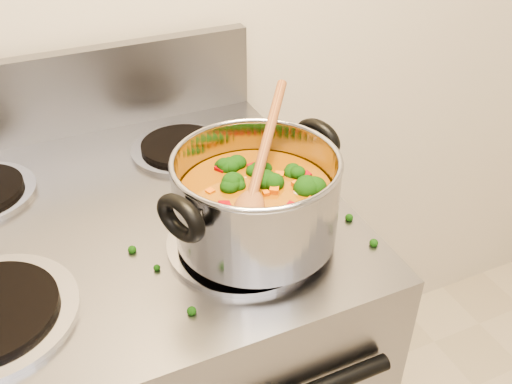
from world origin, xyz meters
TOP-DOWN VIEW (x-y plane):
  - stockpot at (0.17, 1.01)m, footprint 0.29×0.23m
  - wooden_spoon at (0.18, 1.02)m, footprint 0.18×0.23m
  - cooktop_crumbs at (0.16, 1.05)m, footprint 0.29×0.26m

SIDE VIEW (x-z plane):
  - cooktop_crumbs at x=0.16m, z-range 0.92..0.93m
  - stockpot at x=0.17m, z-range 0.93..1.07m
  - wooden_spoon at x=0.18m, z-range 0.98..1.09m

